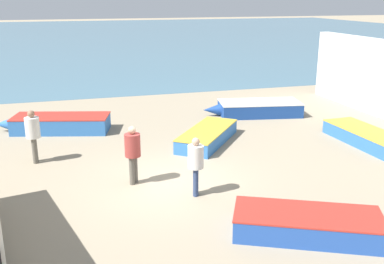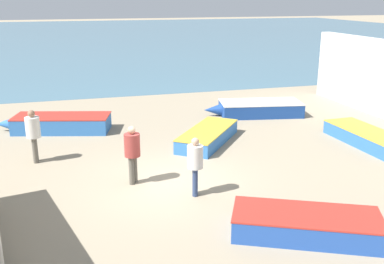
{
  "view_description": "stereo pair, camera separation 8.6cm",
  "coord_description": "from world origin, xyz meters",
  "views": [
    {
      "loc": [
        -2.79,
        -11.95,
        5.25
      ],
      "look_at": [
        1.17,
        1.47,
        1.0
      ],
      "focal_mm": 42.0,
      "sensor_mm": 36.0,
      "label": 1
    },
    {
      "loc": [
        -2.7,
        -11.97,
        5.25
      ],
      "look_at": [
        1.17,
        1.47,
        1.0
      ],
      "focal_mm": 42.0,
      "sensor_mm": 36.0,
      "label": 2
    }
  ],
  "objects": [
    {
      "name": "fishing_rowboat_3",
      "position": [
        7.84,
        1.51,
        0.26
      ],
      "size": [
        1.45,
        4.39,
        0.53
      ],
      "rotation": [
        0.0,
        0.0,
        1.61
      ],
      "color": "#2D66AD",
      "rests_on": "ground_plane"
    },
    {
      "name": "sea_water",
      "position": [
        0.0,
        52.0,
        0.0
      ],
      "size": [
        120.0,
        80.0,
        0.01
      ],
      "primitive_type": "cube",
      "color": "#477084",
      "rests_on": "ground_plane"
    },
    {
      "name": "fisherman_0",
      "position": [
        -0.99,
        0.17,
        1.04
      ],
      "size": [
        0.46,
        0.46,
        1.73
      ],
      "rotation": [
        0.0,
        0.0,
        5.6
      ],
      "color": "#5B564C",
      "rests_on": "ground_plane"
    },
    {
      "name": "fishing_rowboat_1",
      "position": [
        -3.08,
        6.26,
        0.32
      ],
      "size": [
        4.69,
        2.38,
        0.65
      ],
      "rotation": [
        0.0,
        0.0,
        2.88
      ],
      "color": "#2D66AD",
      "rests_on": "ground_plane"
    },
    {
      "name": "fisherman_1",
      "position": [
        -3.8,
        2.8,
        1.05
      ],
      "size": [
        0.46,
        0.46,
        1.76
      ],
      "rotation": [
        0.0,
        0.0,
        3.13
      ],
      "color": "#5B564C",
      "rests_on": "ground_plane"
    },
    {
      "name": "fisherman_2",
      "position": [
        0.51,
        -1.11,
        0.98
      ],
      "size": [
        0.43,
        0.43,
        1.65
      ],
      "rotation": [
        0.0,
        0.0,
        2.86
      ],
      "color": "navy",
      "rests_on": "ground_plane"
    },
    {
      "name": "fishing_rowboat_4",
      "position": [
        2.36,
        3.28,
        0.26
      ],
      "size": [
        3.28,
        3.83,
        0.52
      ],
      "rotation": [
        0.0,
        0.0,
        0.9
      ],
      "color": "#2D66AD",
      "rests_on": "ground_plane"
    },
    {
      "name": "fishing_rowboat_0",
      "position": [
        2.43,
        -3.97,
        0.27
      ],
      "size": [
        4.02,
        2.67,
        0.55
      ],
      "rotation": [
        0.0,
        0.0,
        5.83
      ],
      "color": "#234CA3",
      "rests_on": "ground_plane"
    },
    {
      "name": "ground_plane",
      "position": [
        0.0,
        0.0,
        0.0
      ],
      "size": [
        200.0,
        200.0,
        0.0
      ],
      "primitive_type": "plane",
      "color": "gray"
    },
    {
      "name": "fishing_rowboat_2",
      "position": [
        5.72,
        6.4,
        0.31
      ],
      "size": [
        4.57,
        2.34,
        0.62
      ],
      "rotation": [
        0.0,
        0.0,
        2.96
      ],
      "color": "navy",
      "rests_on": "ground_plane"
    }
  ]
}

